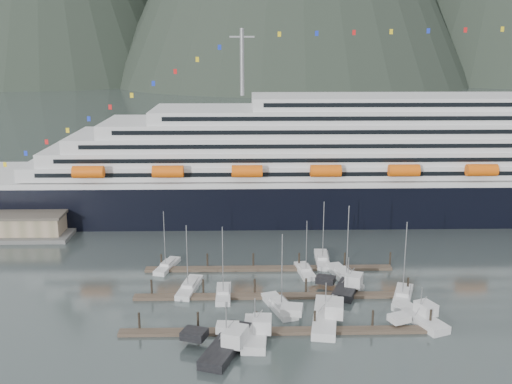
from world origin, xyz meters
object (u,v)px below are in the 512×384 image
(sailboat_a, at_px, (223,294))
(trawler_c, at_px, (324,316))
(trawler_d, at_px, (419,317))
(trawler_a, at_px, (225,344))
(sailboat_b, at_px, (190,288))
(sailboat_e, at_px, (167,266))
(sailboat_c, at_px, (279,306))
(sailboat_f, at_px, (305,271))
(trawler_b, at_px, (254,332))
(sailboat_g, at_px, (322,260))
(trawler_e, at_px, (347,286))
(sailboat_d, at_px, (344,276))
(cruise_ship, at_px, (400,168))
(sailboat_h, at_px, (403,296))

(sailboat_a, distance_m, trawler_c, 19.04)
(trawler_c, bearing_deg, trawler_d, -82.60)
(trawler_a, distance_m, trawler_d, 31.54)
(sailboat_b, bearing_deg, sailboat_e, 36.53)
(sailboat_c, relative_size, sailboat_f, 1.24)
(sailboat_f, distance_m, trawler_d, 26.37)
(sailboat_c, bearing_deg, trawler_a, 128.38)
(trawler_b, bearing_deg, sailboat_f, -17.74)
(sailboat_b, distance_m, sailboat_g, 28.89)
(trawler_b, relative_size, trawler_e, 0.99)
(sailboat_f, height_order, trawler_e, sailboat_f)
(sailboat_c, xyz_separation_m, sailboat_e, (-20.87, 18.92, -0.03))
(trawler_a, bearing_deg, sailboat_a, 21.89)
(sailboat_d, distance_m, trawler_a, 33.78)
(cruise_ship, height_order, sailboat_h, cruise_ship)
(sailboat_e, relative_size, trawler_a, 0.89)
(sailboat_e, distance_m, sailboat_f, 26.94)
(cruise_ship, distance_m, trawler_e, 55.02)
(sailboat_g, bearing_deg, sailboat_e, 98.14)
(sailboat_b, distance_m, sailboat_e, 11.95)
(cruise_ship, distance_m, sailboat_a, 68.33)
(cruise_ship, relative_size, sailboat_g, 15.76)
(cruise_ship, xyz_separation_m, trawler_b, (-38.45, -66.49, -11.14))
(sailboat_e, bearing_deg, sailboat_b, -138.63)
(cruise_ship, bearing_deg, sailboat_a, -130.26)
(trawler_c, xyz_separation_m, trawler_d, (15.06, -0.67, -0.08))
(sailboat_a, bearing_deg, sailboat_e, 39.50)
(sailboat_b, bearing_deg, sailboat_h, -86.81)
(sailboat_d, bearing_deg, sailboat_g, 5.44)
(sailboat_e, xyz_separation_m, trawler_a, (12.30, -32.22, 0.52))
(trawler_a, xyz_separation_m, trawler_b, (4.19, 3.40, -0.02))
(sailboat_g, bearing_deg, sailboat_f, 148.72)
(sailboat_d, bearing_deg, trawler_e, 163.52)
(trawler_c, relative_size, trawler_e, 1.29)
(sailboat_e, distance_m, trawler_d, 49.16)
(sailboat_h, bearing_deg, sailboat_e, 89.99)
(trawler_b, bearing_deg, cruise_ship, -25.91)
(sailboat_f, height_order, trawler_b, sailboat_f)
(trawler_b, relative_size, trawler_d, 1.00)
(sailboat_c, bearing_deg, sailboat_f, -39.38)
(sailboat_e, xyz_separation_m, sailboat_h, (42.49, -15.40, 0.04))
(sailboat_c, bearing_deg, sailboat_b, 43.48)
(sailboat_c, height_order, sailboat_d, sailboat_d)
(sailboat_d, distance_m, sailboat_h, 12.72)
(sailboat_g, xyz_separation_m, sailboat_h, (11.65, -18.13, 0.03))
(sailboat_c, height_order, trawler_e, sailboat_c)
(sailboat_a, distance_m, trawler_a, 18.54)
(trawler_a, height_order, trawler_c, trawler_a)
(sailboat_c, xyz_separation_m, sailboat_f, (5.87, 15.64, -0.03))
(sailboat_d, xyz_separation_m, sailboat_h, (8.72, -9.25, 0.01))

